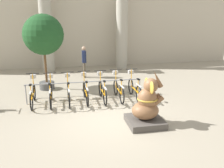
{
  "coord_description": "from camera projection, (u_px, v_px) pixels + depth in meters",
  "views": [
    {
      "loc": [
        -1.5,
        -7.27,
        3.29
      ],
      "look_at": [
        0.14,
        0.59,
        1.0
      ],
      "focal_mm": 40.0,
      "sensor_mm": 36.0,
      "label": 1
    }
  ],
  "objects": [
    {
      "name": "ground_plane",
      "position": [
        112.0,
        119.0,
        8.04
      ],
      "size": [
        60.0,
        60.0,
        0.0
      ],
      "primitive_type": "plane",
      "color": "#9E937F"
    },
    {
      "name": "building_facade",
      "position": [
        83.0,
        18.0,
        15.32
      ],
      "size": [
        20.0,
        0.2,
        6.0
      ],
      "color": "#BCB29E",
      "rests_on": "ground_plane"
    },
    {
      "name": "column_left",
      "position": [
        46.0,
        25.0,
        14.05
      ],
      "size": [
        0.88,
        0.88,
        5.16
      ],
      "color": "#ADA899",
      "rests_on": "ground_plane"
    },
    {
      "name": "column_right",
      "position": [
        122.0,
        25.0,
        14.91
      ],
      "size": [
        0.88,
        0.88,
        5.16
      ],
      "color": "#ADA899",
      "rests_on": "ground_plane"
    },
    {
      "name": "bike_rack",
      "position": [
        85.0,
        85.0,
        9.58
      ],
      "size": [
        4.48,
        0.05,
        0.77
      ],
      "color": "gray",
      "rests_on": "ground_plane"
    },
    {
      "name": "bicycle_0",
      "position": [
        33.0,
        94.0,
        9.18
      ],
      "size": [
        0.48,
        1.75,
        1.1
      ],
      "color": "black",
      "rests_on": "ground_plane"
    },
    {
      "name": "bicycle_1",
      "position": [
        51.0,
        93.0,
        9.26
      ],
      "size": [
        0.48,
        1.75,
        1.1
      ],
      "color": "black",
      "rests_on": "ground_plane"
    },
    {
      "name": "bicycle_2",
      "position": [
        68.0,
        92.0,
        9.38
      ],
      "size": [
        0.48,
        1.75,
        1.1
      ],
      "color": "black",
      "rests_on": "ground_plane"
    },
    {
      "name": "bicycle_3",
      "position": [
        86.0,
        91.0,
        9.55
      ],
      "size": [
        0.48,
        1.75,
        1.1
      ],
      "color": "black",
      "rests_on": "ground_plane"
    },
    {
      "name": "bicycle_4",
      "position": [
        102.0,
        90.0,
        9.63
      ],
      "size": [
        0.48,
        1.75,
        1.1
      ],
      "color": "black",
      "rests_on": "ground_plane"
    },
    {
      "name": "bicycle_5",
      "position": [
        118.0,
        89.0,
        9.81
      ],
      "size": [
        0.48,
        1.75,
        1.1
      ],
      "color": "black",
      "rests_on": "ground_plane"
    },
    {
      "name": "bicycle_6",
      "position": [
        134.0,
        88.0,
        9.92
      ],
      "size": [
        0.48,
        1.75,
        1.1
      ],
      "color": "black",
      "rests_on": "ground_plane"
    },
    {
      "name": "elephant_statue",
      "position": [
        147.0,
        107.0,
        7.5
      ],
      "size": [
        1.07,
        1.07,
        1.7
      ],
      "color": "#4C4742",
      "rests_on": "ground_plane"
    },
    {
      "name": "person_pedestrian",
      "position": [
        84.0,
        59.0,
        12.99
      ],
      "size": [
        0.22,
        0.47,
        1.65
      ],
      "color": "brown",
      "rests_on": "ground_plane"
    },
    {
      "name": "potted_tree",
      "position": [
        43.0,
        36.0,
        10.59
      ],
      "size": [
        1.73,
        1.73,
        3.28
      ],
      "color": "#4C4C4C",
      "rests_on": "ground_plane"
    }
  ]
}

